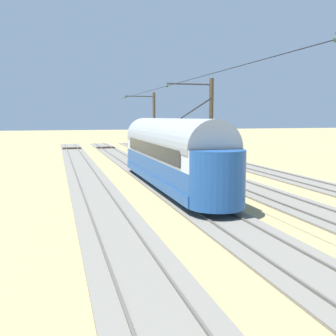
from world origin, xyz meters
TOP-DOWN VIEW (x-y plane):
  - ground_plane at (0.00, 0.00)m, footprint 220.00×220.00m
  - track_streetcar_siding at (-6.97, -0.31)m, footprint 2.80×80.00m
  - track_adjacent_siding at (-2.32, -0.31)m, footprint 2.80×80.00m
  - track_third_siding at (2.32, -0.31)m, footprint 2.80×80.00m
  - track_outer_siding at (6.97, -0.31)m, footprint 2.80×80.00m
  - vintage_streetcar at (2.32, 1.41)m, footprint 2.65×17.31m
  - catenary_pole_foreground at (-0.52, -14.42)m, footprint 3.16×0.28m
  - catenary_pole_mid_near at (-0.52, 0.85)m, footprint 3.16×0.28m
  - overhead_wire_run at (2.25, 0.06)m, footprint 2.96×34.54m
  - switch_stand at (-8.20, -9.72)m, footprint 0.50×0.30m

SIDE VIEW (x-z plane):
  - ground_plane at x=0.00m, z-range 0.00..0.00m
  - track_streetcar_siding at x=-6.97m, z-range -0.04..0.14m
  - track_adjacent_siding at x=-2.32m, z-range -0.04..0.14m
  - track_third_siding at x=2.32m, z-range -0.04..0.14m
  - track_outer_siding at x=6.97m, z-range -0.04..0.14m
  - switch_stand at x=-8.20m, z-range 0.08..1.32m
  - vintage_streetcar at x=2.32m, z-range -0.27..4.79m
  - catenary_pole_foreground at x=-0.52m, z-range 0.18..7.01m
  - catenary_pole_mid_near at x=-0.52m, z-range 0.18..7.01m
  - overhead_wire_run at x=2.25m, z-range 6.20..6.38m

